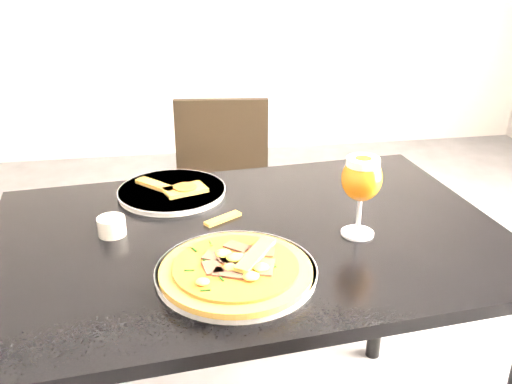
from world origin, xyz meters
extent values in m
cube|color=black|center=(0.09, 0.34, 0.73)|extent=(1.27, 0.91, 0.03)
cylinder|color=black|center=(-0.48, 0.63, 0.36)|extent=(0.05, 0.05, 0.72)
cylinder|color=black|center=(0.60, 0.73, 0.36)|extent=(0.05, 0.05, 0.72)
cube|color=black|center=(0.10, 1.11, 0.41)|extent=(0.43, 0.43, 0.04)
cylinder|color=black|center=(-0.07, 0.98, 0.20)|extent=(0.03, 0.03, 0.39)
cylinder|color=black|center=(0.23, 0.94, 0.20)|extent=(0.03, 0.03, 0.39)
cylinder|color=black|center=(-0.03, 1.29, 0.20)|extent=(0.03, 0.03, 0.39)
cylinder|color=black|center=(0.27, 1.25, 0.20)|extent=(0.03, 0.03, 0.39)
cube|color=black|center=(0.12, 1.28, 0.64)|extent=(0.36, 0.07, 0.38)
cylinder|color=white|center=(0.03, 0.16, 0.76)|extent=(0.45, 0.45, 0.02)
cylinder|color=#9F6626|center=(0.03, 0.14, 0.77)|extent=(0.31, 0.31, 0.01)
cylinder|color=#B8270F|center=(0.03, 0.14, 0.78)|extent=(0.25, 0.25, 0.01)
cube|color=#4D3121|center=(0.06, 0.14, 0.79)|extent=(0.06, 0.03, 0.00)
cube|color=#4D3121|center=(0.06, 0.18, 0.79)|extent=(0.06, 0.07, 0.00)
cube|color=#4D3121|center=(0.01, 0.21, 0.79)|extent=(0.04, 0.07, 0.00)
cube|color=#4D3121|center=(0.00, 0.15, 0.79)|extent=(0.07, 0.05, 0.00)
cube|color=#4D3121|center=(-0.02, 0.11, 0.79)|extent=(0.07, 0.05, 0.00)
cube|color=#4D3121|center=(0.01, 0.06, 0.79)|extent=(0.04, 0.07, 0.00)
cube|color=#4D3121|center=(0.05, 0.11, 0.79)|extent=(0.06, 0.07, 0.00)
ellipsoid|color=#E4E34A|center=(0.05, 0.15, 0.79)|extent=(0.03, 0.03, 0.01)
ellipsoid|color=#E4E34A|center=(0.05, 0.21, 0.79)|extent=(0.03, 0.03, 0.01)
ellipsoid|color=#E4E34A|center=(0.02, 0.16, 0.79)|extent=(0.03, 0.03, 0.01)
ellipsoid|color=#E4E34A|center=(-0.04, 0.16, 0.79)|extent=(0.03, 0.03, 0.01)
ellipsoid|color=#E4E34A|center=(0.01, 0.13, 0.79)|extent=(0.03, 0.03, 0.01)
ellipsoid|color=#E4E34A|center=(0.01, 0.06, 0.79)|extent=(0.03, 0.03, 0.01)
ellipsoid|color=#E4E34A|center=(0.04, 0.12, 0.79)|extent=(0.03, 0.03, 0.01)
ellipsoid|color=#E4E34A|center=(0.10, 0.12, 0.79)|extent=(0.03, 0.03, 0.01)
cube|color=#10410B|center=(0.04, 0.15, 0.79)|extent=(0.01, 0.02, 0.00)
cube|color=#10410B|center=(0.02, 0.19, 0.79)|extent=(0.01, 0.02, 0.00)
cube|color=#10410B|center=(-0.02, 0.20, 0.79)|extent=(0.02, 0.02, 0.00)
cube|color=#10410B|center=(0.00, 0.15, 0.79)|extent=(0.02, 0.01, 0.00)
cube|color=#10410B|center=(-0.03, 0.13, 0.79)|extent=(0.02, 0.01, 0.00)
cube|color=#10410B|center=(0.02, 0.13, 0.79)|extent=(0.02, 0.02, 0.00)
cube|color=#10410B|center=(0.01, 0.09, 0.79)|extent=(0.01, 0.02, 0.00)
cube|color=#10410B|center=(0.04, 0.06, 0.79)|extent=(0.01, 0.02, 0.00)
cube|color=#10410B|center=(0.05, 0.11, 0.79)|extent=(0.02, 0.02, 0.00)
cube|color=#10410B|center=(0.09, 0.11, 0.79)|extent=(0.02, 0.01, 0.00)
cube|color=#10410B|center=(0.05, 0.14, 0.79)|extent=(0.02, 0.01, 0.00)
cube|color=#10410B|center=(0.07, 0.17, 0.79)|extent=(0.02, 0.02, 0.00)
cube|color=#9F6626|center=(0.05, 0.18, 0.79)|extent=(0.10, 0.14, 0.01)
cylinder|color=white|center=(-0.09, 0.59, 0.76)|extent=(0.35, 0.35, 0.02)
cube|color=#9F6626|center=(-0.13, 0.61, 0.77)|extent=(0.11, 0.12, 0.01)
cube|color=#9F6626|center=(-0.05, 0.57, 0.77)|extent=(0.12, 0.10, 0.01)
cylinder|color=#B8270F|center=(-0.05, 0.57, 0.78)|extent=(0.06, 0.06, 0.00)
cube|color=#9F6626|center=(0.03, 0.41, 0.75)|extent=(0.10, 0.07, 0.01)
cylinder|color=silver|center=(-0.23, 0.38, 0.77)|extent=(0.07, 0.07, 0.04)
cylinder|color=gold|center=(-0.23, 0.38, 0.79)|extent=(0.06, 0.06, 0.01)
cylinder|color=silver|center=(0.34, 0.29, 0.75)|extent=(0.08, 0.08, 0.01)
cylinder|color=silver|center=(0.34, 0.29, 0.80)|extent=(0.01, 0.01, 0.08)
ellipsoid|color=#99540E|center=(0.34, 0.29, 0.89)|extent=(0.09, 0.09, 0.11)
cylinder|color=white|center=(0.34, 0.29, 0.93)|extent=(0.08, 0.08, 0.02)
camera|label=1|loc=(-0.09, -0.84, 1.38)|focal=40.00mm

